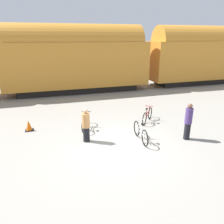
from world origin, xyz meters
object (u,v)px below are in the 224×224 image
bicycle_silver (141,133)px  person_in_tan (86,125)px  person_in_purple (188,122)px  freight_train (77,57)px  bicycle_black (85,122)px  bicycle_maroon (147,115)px  traffic_cone (29,126)px

bicycle_silver → person_in_tan: (-2.38, 0.65, 0.39)m
bicycle_silver → person_in_purple: 2.23m
person_in_tan → person_in_purple: person_in_purple is taller
freight_train → bicycle_black: (-0.91, -8.15, -2.54)m
bicycle_black → person_in_tan: (-0.22, -1.45, 0.41)m
bicycle_maroon → person_in_purple: 2.72m
freight_train → bicycle_maroon: bearing=-72.4°
person_in_purple → person_in_tan: bearing=-11.2°
bicycle_silver → person_in_tan: 2.50m
person_in_tan → bicycle_silver: bearing=-137.7°
person_in_purple → traffic_cone: size_ratio=3.14×
bicycle_silver → bicycle_maroon: (1.34, 2.07, -0.03)m
freight_train → traffic_cone: size_ratio=67.76×
person_in_tan → person_in_purple: 4.65m
bicycle_silver → bicycle_black: bicycle_silver is taller
bicycle_maroon → person_in_tan: 4.01m
bicycle_maroon → person_in_tan: person_in_tan is taller
bicycle_maroon → traffic_cone: bearing=174.5°
person_in_tan → person_in_purple: size_ratio=0.91×
traffic_cone → bicycle_maroon: bearing=-5.5°
freight_train → bicycle_black: size_ratio=23.92×
bicycle_silver → bicycle_black: (-2.16, 2.10, -0.03)m
bicycle_silver → bicycle_maroon: bearing=57.2°
freight_train → traffic_cone: freight_train is taller
bicycle_maroon → bicycle_black: bicycle_black is taller
person_in_tan → traffic_cone: 3.33m
freight_train → person_in_tan: bearing=-96.7°
freight_train → bicycle_silver: bearing=-83.0°
bicycle_maroon → person_in_tan: (-3.72, -1.43, 0.42)m
freight_train → person_in_tan: size_ratio=23.82×
freight_train → person_in_tan: freight_train is taller
bicycle_silver → person_in_purple: bearing=-12.8°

